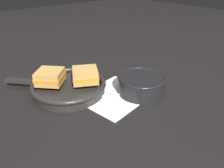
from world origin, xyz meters
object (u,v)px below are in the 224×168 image
soup_bowl (141,84)px  sandwich_near_left (50,77)px  sandwich_near_right (85,75)px  spoon (123,94)px  skillet (68,87)px

soup_bowl → sandwich_near_left: sandwich_near_left is taller
soup_bowl → sandwich_near_right: 0.20m
spoon → skillet: skillet is taller
soup_bowl → spoon: 0.07m
soup_bowl → spoon: soup_bowl is taller
sandwich_near_right → sandwich_near_left: bearing=145.4°
soup_bowl → sandwich_near_left: bearing=139.9°
skillet → sandwich_near_left: (-0.05, 0.03, 0.04)m
skillet → spoon: bearing=-48.7°
sandwich_near_right → spoon: bearing=-54.9°
spoon → skillet: 0.20m
skillet → sandwich_near_right: bearing=-35.2°
spoon → sandwich_near_left: bearing=166.0°
sandwich_near_left → spoon: bearing=-45.4°
sandwich_near_left → sandwich_near_right: 0.12m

